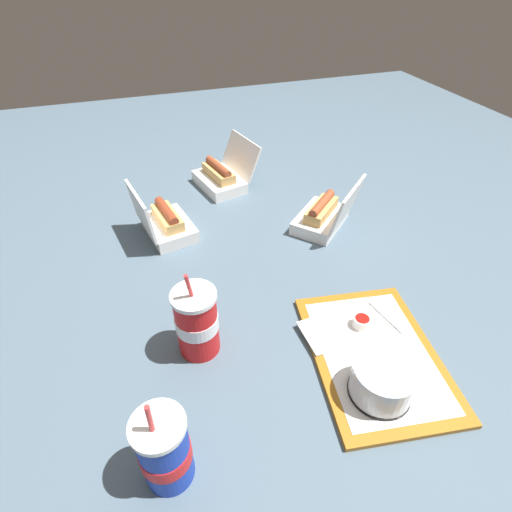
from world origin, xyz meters
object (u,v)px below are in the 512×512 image
plastic_fork (387,316)px  soda_cup_left (197,322)px  cake_container (382,381)px  clamshell_hotdog_back (165,223)px  clamshell_hotdog_left (324,215)px  clamshell_hotdog_center (222,176)px  food_tray (375,355)px  ketchup_cup (362,322)px  soda_cup_front (165,450)px

plastic_fork → soda_cup_left: 0.44m
cake_container → clamshell_hotdog_back: clamshell_hotdog_back is taller
cake_container → clamshell_hotdog_left: clamshell_hotdog_left is taller
cake_container → clamshell_hotdog_left: size_ratio=0.50×
clamshell_hotdog_left → clamshell_hotdog_center: size_ratio=1.06×
cake_container → clamshell_hotdog_back: (-0.68, -0.31, -0.01)m
food_tray → plastic_fork: size_ratio=3.69×
food_tray → plastic_fork: 0.11m
soda_cup_left → clamshell_hotdog_center: bearing=161.3°
clamshell_hotdog_back → soda_cup_left: size_ratio=0.92×
ketchup_cup → soda_cup_front: size_ratio=0.18×
ketchup_cup → soda_cup_left: (-0.07, -0.36, 0.06)m
ketchup_cup → soda_cup_left: bearing=-100.6°
plastic_fork → clamshell_hotdog_center: size_ratio=0.48×
cake_container → soda_cup_left: bearing=-126.7°
food_tray → cake_container: (0.08, -0.04, 0.04)m
food_tray → soda_cup_left: size_ratio=1.82×
soda_cup_left → soda_cup_front: bearing=-23.1°
cake_container → soda_cup_left: (-0.23, -0.31, 0.03)m
soda_cup_front → ketchup_cup: bearing=110.7°
ketchup_cup → soda_cup_left: size_ratio=0.18×
food_tray → soda_cup_left: soda_cup_left is taller
plastic_fork → clamshell_hotdog_center: (-0.75, -0.20, 0.02)m
clamshell_hotdog_center → soda_cup_left: 0.72m
ketchup_cup → food_tray: bearing=-7.1°
cake_container → ketchup_cup: size_ratio=3.05×
clamshell_hotdog_back → clamshell_hotdog_left: bearing=76.5°
clamshell_hotdog_left → cake_container: bearing=-15.4°
soda_cup_left → clamshell_hotdog_left: bearing=126.3°
food_tray → clamshell_hotdog_back: size_ratio=1.97×
food_tray → ketchup_cup: size_ratio=10.16×
clamshell_hotdog_left → clamshell_hotdog_center: bearing=-146.2°
soda_cup_front → plastic_fork: bearing=108.5°
food_tray → soda_cup_front: soda_cup_front is taller
soda_cup_left → soda_cup_front: soda_cup_left is taller
soda_cup_left → soda_cup_front: size_ratio=1.03×
plastic_fork → soda_cup_front: bearing=-81.7°
food_tray → soda_cup_front: size_ratio=1.88×
soda_cup_front → food_tray: bearing=102.1°
food_tray → soda_cup_front: (0.10, -0.45, 0.07)m
ketchup_cup → plastic_fork: (-0.00, 0.07, -0.01)m
clamshell_hotdog_left → clamshell_hotdog_back: bearing=-103.5°
plastic_fork → soda_cup_left: bearing=-108.6°
food_tray → clamshell_hotdog_left: size_ratio=1.67×
clamshell_hotdog_left → food_tray: bearing=-13.1°
ketchup_cup → soda_cup_left: 0.37m
ketchup_cup → plastic_fork: bearing=92.8°
clamshell_hotdog_back → soda_cup_front: bearing=-8.2°
clamshell_hotdog_back → clamshell_hotdog_center: clamshell_hotdog_back is taller
cake_container → plastic_fork: 0.21m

